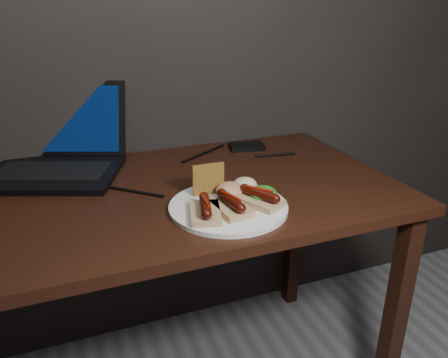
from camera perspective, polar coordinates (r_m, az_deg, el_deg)
desk at (r=1.24m, az=-9.78°, el=-5.56°), size 1.40×0.70×0.75m
laptop at (r=1.42m, az=-20.90°, el=3.11°), size 0.48×0.47×0.25m
hard_drive at (r=1.54m, az=2.98°, el=4.27°), size 0.13×0.10×0.02m
desk_cables at (r=1.33m, az=-10.19°, el=0.76°), size 1.02×0.36×0.01m
plate at (r=1.09m, az=0.56°, el=-3.66°), size 0.37×0.37×0.01m
bread_sausage_left at (r=1.03m, az=-2.45°, el=-4.01°), size 0.10×0.13×0.04m
bread_sausage_center at (r=1.05m, az=0.88°, el=-3.39°), size 0.08×0.12×0.04m
bread_sausage_right at (r=1.09m, az=4.64°, el=-2.46°), size 0.12×0.13×0.04m
crispbread at (r=1.13m, az=-2.05°, el=-0.04°), size 0.09×0.01×0.08m
salad_greens at (r=1.11m, az=5.15°, el=-1.93°), size 0.07×0.07×0.04m
salsa_mound at (r=1.12m, az=0.77°, el=-1.44°), size 0.07×0.07×0.04m
coleslaw_mound at (r=1.16m, az=2.75°, el=-0.70°), size 0.06×0.06×0.04m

